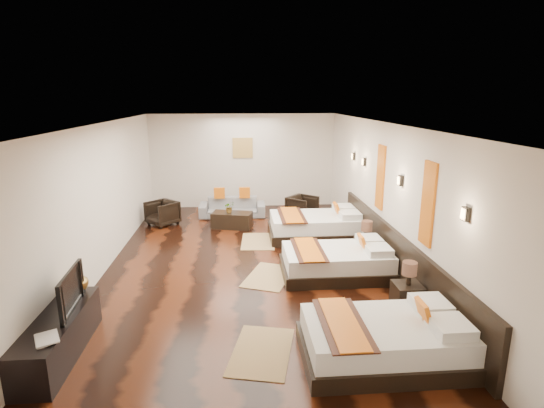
{
  "coord_description": "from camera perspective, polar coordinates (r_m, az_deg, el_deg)",
  "views": [
    {
      "loc": [
        -0.14,
        -7.91,
        3.29
      ],
      "look_at": [
        0.55,
        0.63,
        1.1
      ],
      "focal_mm": 27.86,
      "sensor_mm": 36.0,
      "label": 1
    }
  ],
  "objects": [
    {
      "name": "bed_far",
      "position": [
        10.18,
        6.01,
        -2.91
      ],
      "size": [
        2.19,
        1.38,
        0.84
      ],
      "color": "black",
      "rests_on": "floor"
    },
    {
      "name": "figurine",
      "position": [
        6.75,
        -25.03,
        -9.38
      ],
      "size": [
        0.37,
        0.37,
        0.36
      ],
      "primitive_type": "imported",
      "rotation": [
        0.0,
        0.0,
        -0.06
      ],
      "color": "brown",
      "rests_on": "tv_console"
    },
    {
      "name": "sconce_mid",
      "position": [
        7.79,
        16.92,
        3.07
      ],
      "size": [
        0.07,
        0.12,
        0.18
      ],
      "color": "black",
      "rests_on": "right_wall"
    },
    {
      "name": "jute_mat_far",
      "position": [
        9.89,
        -1.91,
        -5.05
      ],
      "size": [
        0.83,
        1.25,
        0.01
      ],
      "primitive_type": "cube",
      "rotation": [
        0.0,
        0.0,
        -0.06
      ],
      "color": "#9B7C4F",
      "rests_on": "floor"
    },
    {
      "name": "bed_near",
      "position": [
        5.85,
        15.12,
        -17.27
      ],
      "size": [
        2.08,
        1.31,
        0.8
      ],
      "color": "black",
      "rests_on": "floor"
    },
    {
      "name": "sconce_lounge",
      "position": [
        10.69,
        10.92,
        6.35
      ],
      "size": [
        0.07,
        0.12,
        0.18
      ],
      "color": "black",
      "rests_on": "right_wall"
    },
    {
      "name": "tv_console",
      "position": [
        6.35,
        -26.85,
        -15.7
      ],
      "size": [
        0.5,
        1.8,
        0.55
      ],
      "primitive_type": "cube",
      "color": "black",
      "rests_on": "floor"
    },
    {
      "name": "nightstand_a",
      "position": [
        7.03,
        17.82,
        -11.6
      ],
      "size": [
        0.42,
        0.42,
        0.84
      ],
      "color": "black",
      "rests_on": "floor"
    },
    {
      "name": "orange_panel_a",
      "position": [
        6.85,
        20.32,
        0.01
      ],
      "size": [
        0.04,
        0.4,
        1.3
      ],
      "primitive_type": "cube",
      "color": "#D86014",
      "rests_on": "right_wall"
    },
    {
      "name": "tv",
      "position": [
        6.25,
        -26.31,
        -10.5
      ],
      "size": [
        0.18,
        0.94,
        0.54
      ],
      "primitive_type": "imported",
      "rotation": [
        0.0,
        0.0,
        1.64
      ],
      "color": "black",
      "rests_on": "tv_console"
    },
    {
      "name": "headboard_panel",
      "position": [
        8.17,
        16.24,
        -6.6
      ],
      "size": [
        0.08,
        6.6,
        0.9
      ],
      "primitive_type": "cube",
      "color": "black",
      "rests_on": "floor"
    },
    {
      "name": "back_wall",
      "position": [
        12.8,
        -3.96,
        5.81
      ],
      "size": [
        5.5,
        0.01,
        2.8
      ],
      "primitive_type": "cube",
      "color": "silver",
      "rests_on": "floor"
    },
    {
      "name": "jute_mat_mid",
      "position": [
        8.05,
        -0.41,
        -9.74
      ],
      "size": [
        1.14,
        1.39,
        0.01
      ],
      "primitive_type": "cube",
      "rotation": [
        0.0,
        0.0,
        -0.38
      ],
      "color": "#9B7C4F",
      "rests_on": "floor"
    },
    {
      "name": "floor",
      "position": [
        8.57,
        -3.36,
        -8.27
      ],
      "size": [
        5.5,
        9.5,
        0.01
      ],
      "primitive_type": "cube",
      "color": "black",
      "rests_on": "ground"
    },
    {
      "name": "sconce_far",
      "position": [
        9.84,
        12.3,
        5.6
      ],
      "size": [
        0.07,
        0.12,
        0.18
      ],
      "color": "black",
      "rests_on": "right_wall"
    },
    {
      "name": "left_wall",
      "position": [
        8.54,
        -22.28,
        0.47
      ],
      "size": [
        0.01,
        9.5,
        2.8
      ],
      "primitive_type": "cube",
      "color": "silver",
      "rests_on": "floor"
    },
    {
      "name": "sconce_near",
      "position": [
        5.85,
        24.65,
        -1.23
      ],
      "size": [
        0.07,
        0.12,
        0.18
      ],
      "color": "black",
      "rests_on": "right_wall"
    },
    {
      "name": "book",
      "position": [
        5.75,
        -29.39,
        -15.95
      ],
      "size": [
        0.37,
        0.41,
        0.03
      ],
      "primitive_type": "imported",
      "rotation": [
        0.0,
        0.0,
        0.49
      ],
      "color": "black",
      "rests_on": "tv_console"
    },
    {
      "name": "bed_mid",
      "position": [
        8.13,
        8.86,
        -7.67
      ],
      "size": [
        2.04,
        1.29,
        0.78
      ],
      "color": "black",
      "rests_on": "floor"
    },
    {
      "name": "armchair_right",
      "position": [
        11.62,
        4.12,
        -0.49
      ],
      "size": [
        0.99,
        0.99,
        0.65
      ],
      "primitive_type": "imported",
      "rotation": [
        0.0,
        0.0,
        0.84
      ],
      "color": "black",
      "rests_on": "floor"
    },
    {
      "name": "ceiling",
      "position": [
        7.92,
        -3.66,
        10.77
      ],
      "size": [
        5.5,
        9.5,
        0.01
      ],
      "primitive_type": "cube",
      "color": "white",
      "rests_on": "floor"
    },
    {
      "name": "right_wall",
      "position": [
        8.63,
        15.08,
        1.19
      ],
      "size": [
        0.01,
        9.5,
        2.8
      ],
      "primitive_type": "cube",
      "color": "silver",
      "rests_on": "floor"
    },
    {
      "name": "jute_mat_near",
      "position": [
        5.93,
        -1.39,
        -19.26
      ],
      "size": [
        1.0,
        1.34,
        0.01
      ],
      "primitive_type": "cube",
      "rotation": [
        0.0,
        0.0,
        -0.23
      ],
      "color": "#9B7C4F",
      "rests_on": "floor"
    },
    {
      "name": "coffee_table",
      "position": [
        10.92,
        -5.43,
        -2.16
      ],
      "size": [
        1.09,
        0.72,
        0.4
      ],
      "primitive_type": "cube",
      "rotation": [
        0.0,
        0.0,
        -0.24
      ],
      "color": "black",
      "rests_on": "floor"
    },
    {
      "name": "nightstand_b",
      "position": [
        8.94,
        12.53,
        -5.59
      ],
      "size": [
        0.42,
        0.42,
        0.84
      ],
      "color": "black",
      "rests_on": "floor"
    },
    {
      "name": "sofa",
      "position": [
        11.91,
        -5.38,
        -0.43
      ],
      "size": [
        1.84,
        0.75,
        0.53
      ],
      "primitive_type": "imported",
      "rotation": [
        0.0,
        0.0,
        -0.02
      ],
      "color": "slate",
      "rests_on": "floor"
    },
    {
      "name": "gold_artwork",
      "position": [
        12.73,
        -3.99,
        7.58
      ],
      "size": [
        0.6,
        0.04,
        0.6
      ],
      "primitive_type": "cube",
      "color": "#AD873F",
      "rests_on": "back_wall"
    },
    {
      "name": "orange_panel_b",
      "position": [
        8.84,
        14.44,
        3.53
      ],
      "size": [
        0.04,
        0.4,
        1.3
      ],
      "primitive_type": "cube",
      "color": "#D86014",
      "rests_on": "right_wall"
    },
    {
      "name": "armchair_left",
      "position": [
        11.43,
        -14.6,
        -1.19
      ],
      "size": [
        0.98,
        0.98,
        0.64
      ],
      "primitive_type": "imported",
      "rotation": [
        0.0,
        0.0,
        -0.79
      ],
      "color": "black",
      "rests_on": "floor"
    },
    {
      "name": "table_plant",
      "position": [
        10.84,
        -5.8,
        -0.42
      ],
      "size": [
        0.31,
        0.29,
        0.29
      ],
      "primitive_type": "imported",
      "rotation": [
        0.0,
        0.0,
        0.31
      ],
      "color": "#25591D",
      "rests_on": "coffee_table"
    }
  ]
}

